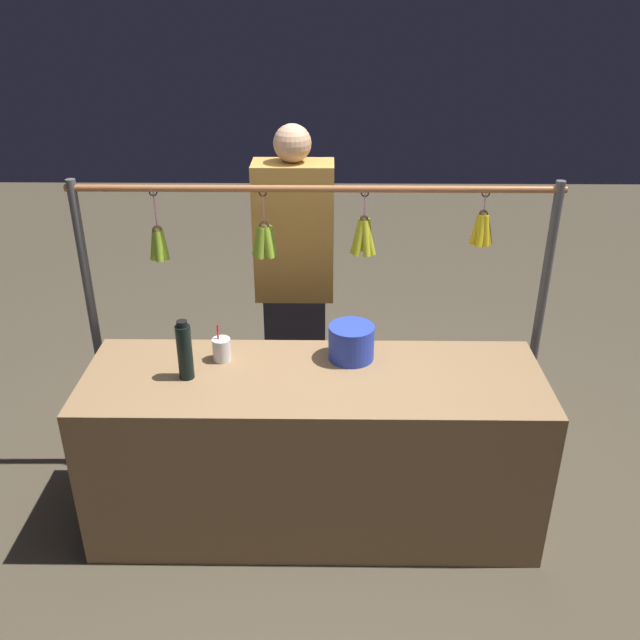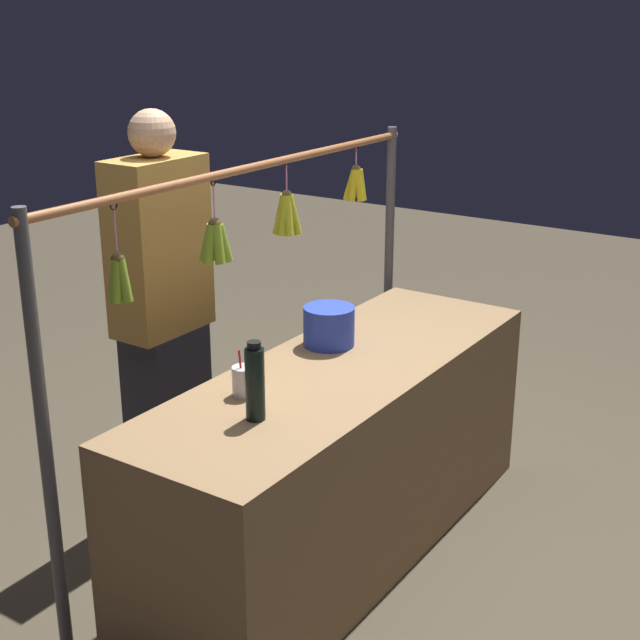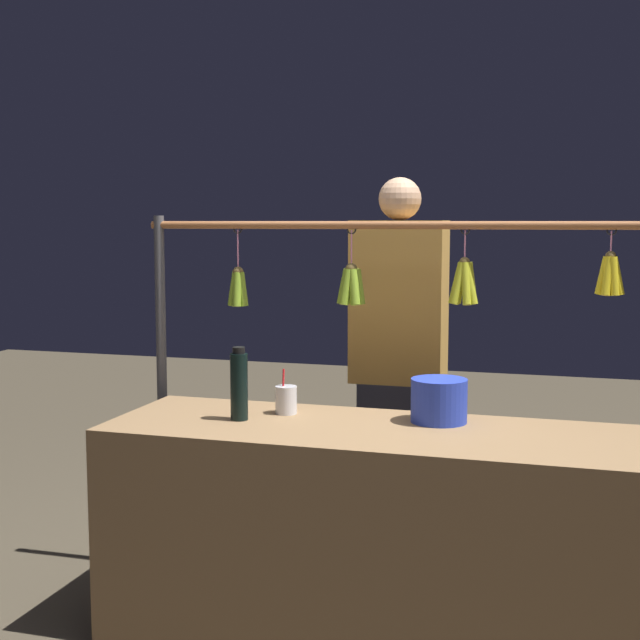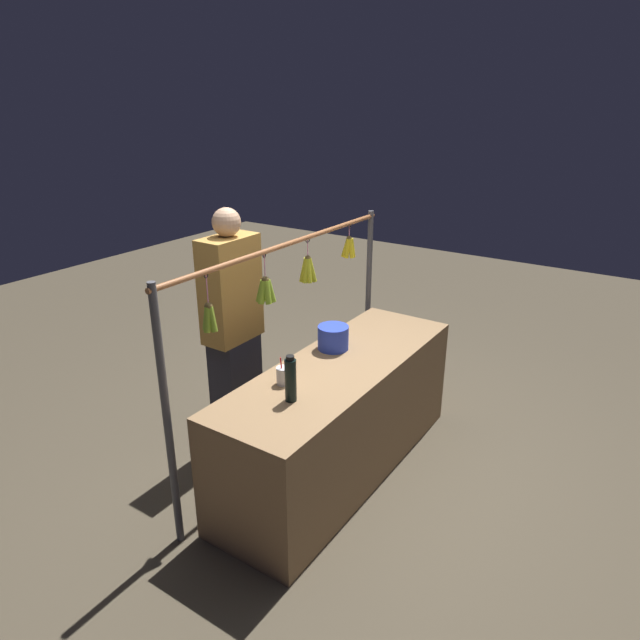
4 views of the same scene
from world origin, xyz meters
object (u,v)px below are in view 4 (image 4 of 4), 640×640
Objects in this scene: blue_bucket at (333,338)px; vendor_person at (233,334)px; water_bottle at (291,379)px; drink_cup at (283,376)px.

blue_bucket is 0.71m from vendor_person.
water_bottle is at bearing 13.91° from blue_bucket.
drink_cup is (0.59, 0.03, -0.03)m from blue_bucket.
drink_cup reaches higher than blue_bucket.
water_bottle reaches higher than drink_cup.
blue_bucket is 0.59m from drink_cup.
water_bottle is at bearing 61.95° from vendor_person.
blue_bucket is (-0.73, -0.18, -0.05)m from water_bottle.
drink_cup is at bearing 65.47° from vendor_person.
blue_bucket is at bearing -177.55° from drink_cup.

